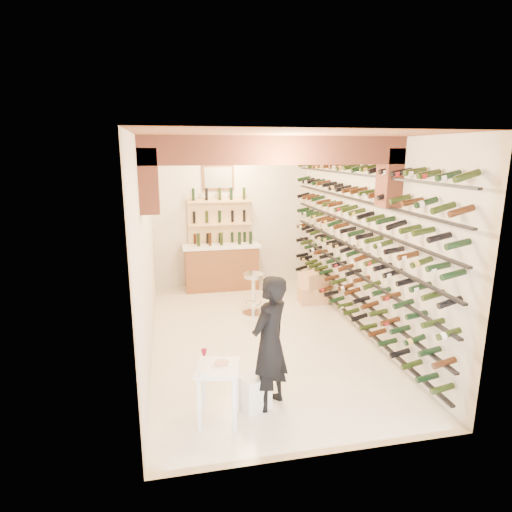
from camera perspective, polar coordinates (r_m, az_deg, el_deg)
The scene contains 11 objects.
ground at distance 7.32m, azimuth 0.48°, elevation -10.48°, with size 6.00×6.00×0.00m, color silver.
room_shell at distance 6.47m, azimuth 1.01°, elevation 7.04°, with size 3.52×6.02×3.21m.
wine_rack at distance 7.31m, azimuth 12.33°, elevation 1.92°, with size 0.32×5.70×2.56m.
back_counter at distance 9.57m, azimuth -4.60°, elevation -1.28°, with size 1.70×0.62×1.29m.
back_shelving at distance 9.66m, azimuth -4.85°, elevation 2.73°, with size 1.40×0.31×2.73m.
tasting_table at distance 4.98m, azimuth -5.11°, elevation -15.64°, with size 0.57×0.57×0.83m.
white_stool at distance 5.39m, azimuth -0.33°, elevation -17.56°, with size 0.33×0.33×0.41m, color white.
person at distance 5.13m, azimuth 1.84°, elevation -11.50°, with size 0.60×0.39×1.64m, color black.
chrome_barstool at distance 8.05m, azimuth -0.35°, elevation -4.66°, with size 0.41×0.41×0.80m.
crate_lower at distance 8.83m, azimuth 7.58°, elevation -5.11°, with size 0.57×0.40×0.34m, color tan.
crate_upper at distance 8.73m, azimuth 7.65°, elevation -3.10°, with size 0.53×0.36×0.31m, color tan.
Camera 1 is at (-1.41, -6.53, 3.01)m, focal length 30.00 mm.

